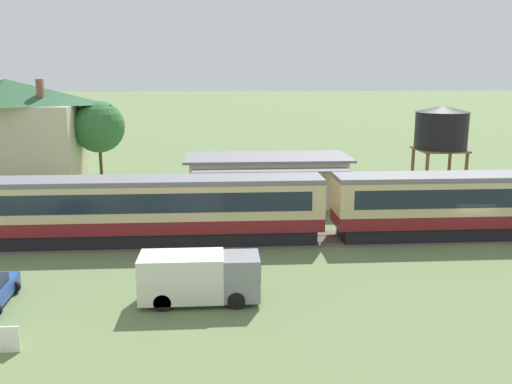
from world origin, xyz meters
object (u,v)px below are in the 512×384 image
Objects in this scene: passenger_train at (332,204)px; station_building at (267,179)px; water_tower at (441,129)px; station_house_dark_green_roof at (10,130)px; delivery_truck_grey at (199,277)px; yard_tree_1 at (99,127)px.

station_building is (-3.26, 10.08, -0.31)m from passenger_train.
station_building is 1.70× the size of water_tower.
water_tower is (38.40, -9.53, 0.79)m from station_house_dark_green_roof.
water_tower is at bearing 3.80° from station_building.
passenger_train is 12.30m from delivery_truck_grey.
passenger_train reaches higher than delivery_truck_grey.
yard_tree_1 reaches higher than passenger_train.
passenger_train is 28.33m from yard_tree_1.
station_building is at bearing -176.20° from water_tower.
delivery_truck_grey is (-8.06, -9.23, -1.06)m from passenger_train.
station_house_dark_green_roof is at bearing 122.55° from delivery_truck_grey.
water_tower reaches higher than passenger_train.
delivery_truck_grey is at bearing -131.13° from passenger_train.
station_building is 19.27m from yard_tree_1.
station_building is at bearing 107.90° from passenger_train.
yard_tree_1 is (-15.55, 10.89, 3.31)m from station_building.
yard_tree_1 is (8.28, 0.39, 0.20)m from station_house_dark_green_roof.
passenger_train is at bearing 48.87° from delivery_truck_grey.
yard_tree_1 reaches higher than water_tower.
water_tower reaches higher than delivery_truck_grey.
yard_tree_1 is at bearing 131.89° from passenger_train.
water_tower reaches higher than station_building.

